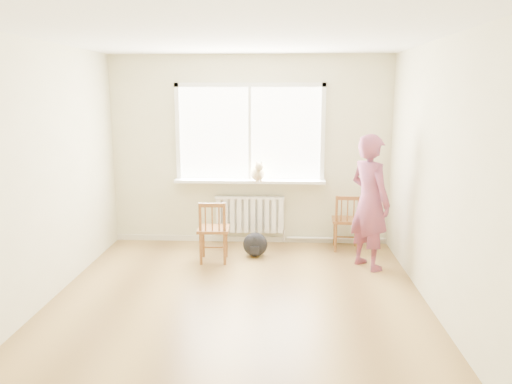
# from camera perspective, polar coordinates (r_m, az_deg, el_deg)

# --- Properties ---
(floor) EXTENTS (4.50, 4.50, 0.00)m
(floor) POSITION_cam_1_polar(r_m,az_deg,el_deg) (5.35, -2.19, -12.71)
(floor) COLOR #A57E43
(floor) RESTS_ON ground
(ceiling) EXTENTS (4.50, 4.50, 0.00)m
(ceiling) POSITION_cam_1_polar(r_m,az_deg,el_deg) (4.91, -2.44, 17.39)
(ceiling) COLOR white
(ceiling) RESTS_ON back_wall
(back_wall) EXTENTS (4.00, 0.01, 2.70)m
(back_wall) POSITION_cam_1_polar(r_m,az_deg,el_deg) (7.18, -0.69, 4.71)
(back_wall) COLOR beige
(back_wall) RESTS_ON ground
(window) EXTENTS (2.12, 0.05, 1.42)m
(window) POSITION_cam_1_polar(r_m,az_deg,el_deg) (7.13, -0.70, 7.18)
(window) COLOR white
(window) RESTS_ON back_wall
(windowsill) EXTENTS (2.15, 0.22, 0.04)m
(windowsill) POSITION_cam_1_polar(r_m,az_deg,el_deg) (7.13, -0.73, 1.26)
(windowsill) COLOR white
(windowsill) RESTS_ON back_wall
(radiator) EXTENTS (1.00, 0.12, 0.55)m
(radiator) POSITION_cam_1_polar(r_m,az_deg,el_deg) (7.25, -0.71, -2.54)
(radiator) COLOR white
(radiator) RESTS_ON back_wall
(heating_pipe) EXTENTS (1.40, 0.04, 0.04)m
(heating_pipe) POSITION_cam_1_polar(r_m,az_deg,el_deg) (7.41, 9.04, -5.26)
(heating_pipe) COLOR silver
(heating_pipe) RESTS_ON back_wall
(baseboard) EXTENTS (4.00, 0.03, 0.08)m
(baseboard) POSITION_cam_1_polar(r_m,az_deg,el_deg) (7.43, -0.67, -5.38)
(baseboard) COLOR beige
(baseboard) RESTS_ON ground
(chair_left) EXTENTS (0.42, 0.40, 0.81)m
(chair_left) POSITION_cam_1_polar(r_m,az_deg,el_deg) (6.49, -4.91, -4.52)
(chair_left) COLOR brown
(chair_left) RESTS_ON floor
(chair_right) EXTENTS (0.41, 0.39, 0.80)m
(chair_right) POSITION_cam_1_polar(r_m,az_deg,el_deg) (7.06, 10.30, -3.43)
(chair_right) COLOR brown
(chair_right) RESTS_ON floor
(person) EXTENTS (0.68, 0.74, 1.69)m
(person) POSITION_cam_1_polar(r_m,az_deg,el_deg) (6.33, 12.87, -1.12)
(person) COLOR #D0455C
(person) RESTS_ON floor
(cat) EXTENTS (0.24, 0.44, 0.30)m
(cat) POSITION_cam_1_polar(r_m,az_deg,el_deg) (7.02, 0.21, 2.26)
(cat) COLOR beige
(cat) RESTS_ON windowsill
(backpack) EXTENTS (0.36, 0.28, 0.33)m
(backpack) POSITION_cam_1_polar(r_m,az_deg,el_deg) (6.76, -0.09, -6.01)
(backpack) COLOR black
(backpack) RESTS_ON floor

